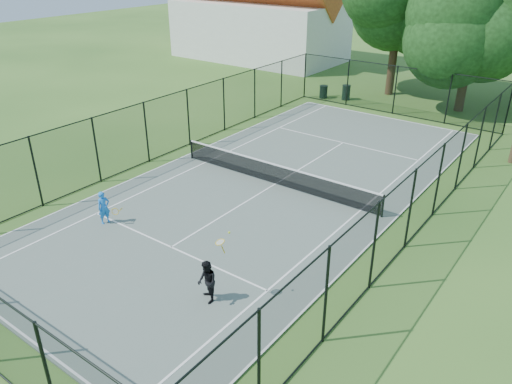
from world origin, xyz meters
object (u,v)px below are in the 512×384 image
Objects in this scene: trash_bin_right at (346,92)px; player_black at (207,282)px; trash_bin_left at (323,92)px; tennis_net at (275,173)px; player_blue at (104,208)px.

trash_bin_right is 0.44× the size of player_black.
player_black is (6.82, -21.97, 0.23)m from trash_bin_right.
trash_bin_right reaches higher than trash_bin_left.
tennis_net is at bearing -74.73° from trash_bin_right.
trash_bin_right is at bearing 105.27° from tennis_net.
player_black reaches higher than tennis_net.
trash_bin_right is at bearing 19.79° from trash_bin_left.
trash_bin_left is at bearing 95.87° from player_blue.
trash_bin_left is 0.86× the size of trash_bin_right.
player_blue is 6.32m from player_black.
trash_bin_right is (-3.86, 14.14, -0.07)m from tennis_net.
player_blue is at bearing -88.29° from trash_bin_right.
player_blue is 0.56× the size of player_black.
tennis_net is 11.63× the size of trash_bin_left.
player_black is at bearing -10.93° from player_blue.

